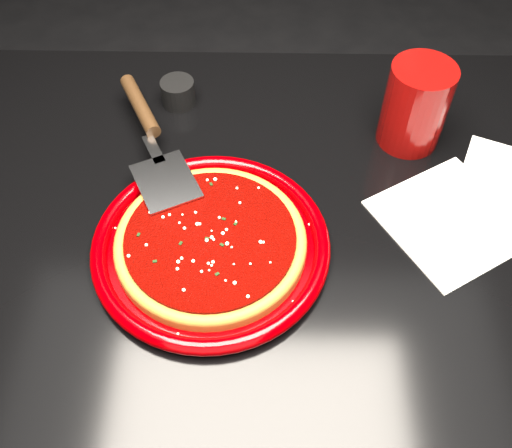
{
  "coord_description": "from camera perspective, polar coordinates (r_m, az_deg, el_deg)",
  "views": [
    {
      "loc": [
        0.01,
        -0.48,
        1.39
      ],
      "look_at": [
        -0.0,
        -0.01,
        0.77
      ],
      "focal_mm": 40.0,
      "sensor_mm": 36.0,
      "label": 1
    }
  ],
  "objects": [
    {
      "name": "ramekin",
      "position": [
        0.97,
        -7.8,
        12.9
      ],
      "size": [
        0.07,
        0.07,
        0.04
      ],
      "primitive_type": "cylinder",
      "rotation": [
        0.0,
        0.0,
        0.21
      ],
      "color": "black",
      "rests_on": "table"
    },
    {
      "name": "parmesan_dusting",
      "position": [
        0.75,
        -4.62,
        -1.15
      ],
      "size": [
        0.22,
        0.22,
        0.01
      ],
      "primitive_type": null,
      "color": "beige",
      "rests_on": "plate"
    },
    {
      "name": "cup",
      "position": [
        0.9,
        15.64,
        11.32
      ],
      "size": [
        0.13,
        0.13,
        0.13
      ],
      "primitive_type": "cylinder",
      "rotation": [
        0.0,
        0.0,
        -0.42
      ],
      "color": "maroon",
      "rests_on": "table"
    },
    {
      "name": "napkin_b",
      "position": [
        0.94,
        23.63,
        4.45
      ],
      "size": [
        0.17,
        0.17,
        0.0
      ],
      "primitive_type": "cube",
      "rotation": [
        0.0,
        0.0,
        -0.41
      ],
      "color": "silver",
      "rests_on": "table"
    },
    {
      "name": "pizza_crust_rim",
      "position": [
        0.76,
        -4.57,
        -1.64
      ],
      "size": [
        0.26,
        0.26,
        0.02
      ],
      "primitive_type": "torus",
      "rotation": [
        0.0,
        0.0,
        0.02
      ],
      "color": "brown",
      "rests_on": "plate"
    },
    {
      "name": "pizza_server",
      "position": [
        0.87,
        -10.28,
        8.47
      ],
      "size": [
        0.23,
        0.34,
        0.02
      ],
      "primitive_type": null,
      "rotation": [
        0.0,
        0.0,
        0.46
      ],
      "color": "silver",
      "rests_on": "plate"
    },
    {
      "name": "floor",
      "position": [
        1.47,
        0.1,
        -18.34
      ],
      "size": [
        4.0,
        4.0,
        0.01
      ],
      "primitive_type": "cube",
      "color": "black",
      "rests_on": "ground"
    },
    {
      "name": "pizza_crust",
      "position": [
        0.76,
        -4.54,
        -1.92
      ],
      "size": [
        0.26,
        0.26,
        0.01
      ],
      "primitive_type": "cylinder",
      "rotation": [
        0.0,
        0.0,
        0.02
      ],
      "color": "brown",
      "rests_on": "plate"
    },
    {
      "name": "napkin_a",
      "position": [
        0.85,
        18.87,
        0.36
      ],
      "size": [
        0.25,
        0.25,
        0.0
      ],
      "primitive_type": "cube",
      "rotation": [
        0.0,
        0.0,
        0.54
      ],
      "color": "silver",
      "rests_on": "table"
    },
    {
      "name": "table",
      "position": [
        1.12,
        0.12,
        -11.96
      ],
      "size": [
        1.2,
        0.8,
        0.75
      ],
      "primitive_type": "cube",
      "color": "black",
      "rests_on": "floor"
    },
    {
      "name": "pizza_sauce",
      "position": [
        0.76,
        -4.59,
        -1.44
      ],
      "size": [
        0.23,
        0.23,
        0.01
      ],
      "primitive_type": "cylinder",
      "rotation": [
        0.0,
        0.0,
        0.02
      ],
      "color": "#610401",
      "rests_on": "plate"
    },
    {
      "name": "plate",
      "position": [
        0.77,
        -4.52,
        -2.08
      ],
      "size": [
        0.33,
        0.33,
        0.02
      ],
      "primitive_type": "cylinder",
      "rotation": [
        0.0,
        0.0,
        0.02
      ],
      "color": "#730001",
      "rests_on": "table"
    },
    {
      "name": "basil_flecks",
      "position": [
        0.75,
        -4.62,
        -1.19
      ],
      "size": [
        0.2,
        0.2,
        0.0
      ],
      "primitive_type": null,
      "color": "black",
      "rests_on": "plate"
    }
  ]
}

